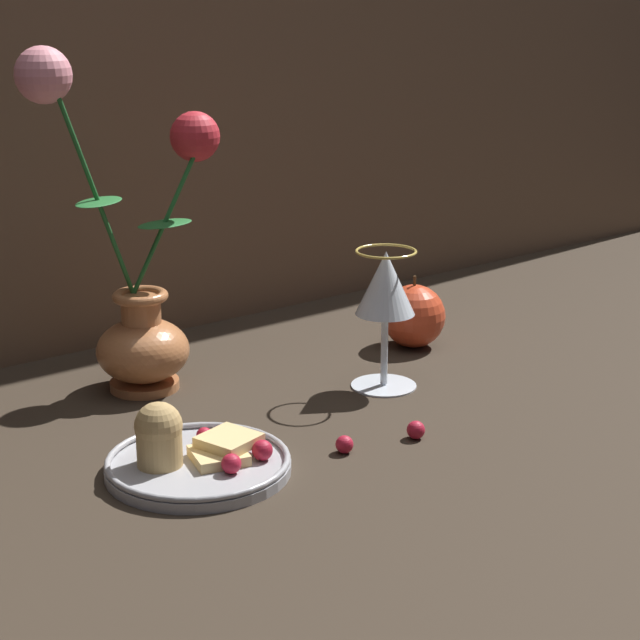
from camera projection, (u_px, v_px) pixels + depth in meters
ground_plane at (333, 401)px, 1.17m from camera, size 2.40×2.40×0.00m
vase at (136, 280)px, 1.17m from camera, size 0.23×0.10×0.38m
plate_with_pastries at (193, 456)px, 0.99m from camera, size 0.17×0.17×0.07m
wine_glass at (385, 290)px, 1.18m from camera, size 0.07×0.07×0.16m
apple_beside_vase at (414, 316)px, 1.34m from camera, size 0.08×0.08×0.09m
berry_near_plate at (418, 429)px, 1.07m from camera, size 0.02×0.02×0.02m
berry_front_center at (344, 444)px, 1.03m from camera, size 0.02×0.02×0.02m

